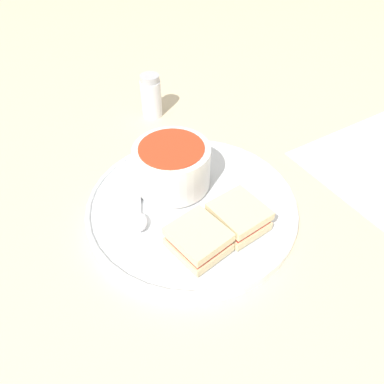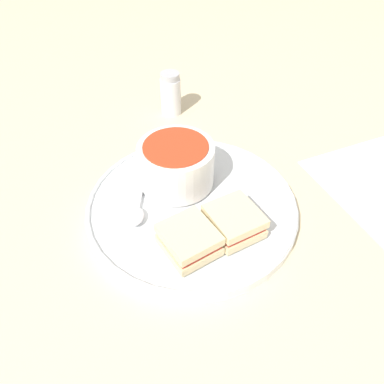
{
  "view_description": "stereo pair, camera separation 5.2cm",
  "coord_description": "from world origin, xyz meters",
  "views": [
    {
      "loc": [
        -0.37,
        0.08,
        0.4
      ],
      "look_at": [
        0.0,
        0.0,
        0.04
      ],
      "focal_mm": 35.0,
      "sensor_mm": 36.0,
      "label": 1
    },
    {
      "loc": [
        -0.37,
        0.03,
        0.4
      ],
      "look_at": [
        0.0,
        0.0,
        0.04
      ],
      "focal_mm": 35.0,
      "sensor_mm": 36.0,
      "label": 2
    }
  ],
  "objects": [
    {
      "name": "sandwich_half_far",
      "position": [
        -0.06,
        -0.05,
        0.04
      ],
      "size": [
        0.09,
        0.08,
        0.03
      ],
      "rotation": [
        0.0,
        0.0,
        3.57
      ],
      "color": "beige",
      "rests_on": "plate"
    },
    {
      "name": "soup_bowl",
      "position": [
        0.04,
        0.02,
        0.05
      ],
      "size": [
        0.11,
        0.11,
        0.06
      ],
      "color": "white",
      "rests_on": "plate"
    },
    {
      "name": "plate",
      "position": [
        0.0,
        0.0,
        0.01
      ],
      "size": [
        0.3,
        0.3,
        0.02
      ],
      "color": "white",
      "rests_on": "ground_plane"
    },
    {
      "name": "spoon",
      "position": [
        -0.02,
        0.08,
        0.02
      ],
      "size": [
        0.11,
        0.03,
        0.01
      ],
      "rotation": [
        0.0,
        0.0,
        9.32
      ],
      "color": "silver",
      "rests_on": "plate"
    },
    {
      "name": "ground_plane",
      "position": [
        0.0,
        0.0,
        0.0
      ],
      "size": [
        2.4,
        2.4,
        0.0
      ],
      "primitive_type": "plane",
      "color": "beige"
    },
    {
      "name": "sandwich_half_near",
      "position": [
        -0.08,
        0.01,
        0.04
      ],
      "size": [
        0.09,
        0.09,
        0.03
      ],
      "rotation": [
        0.0,
        0.0,
        3.64
      ],
      "color": "beige",
      "rests_on": "plate"
    },
    {
      "name": "salt_shaker",
      "position": [
        0.27,
        0.02,
        0.04
      ],
      "size": [
        0.04,
        0.04,
        0.08
      ],
      "color": "silver",
      "rests_on": "ground_plane"
    }
  ]
}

